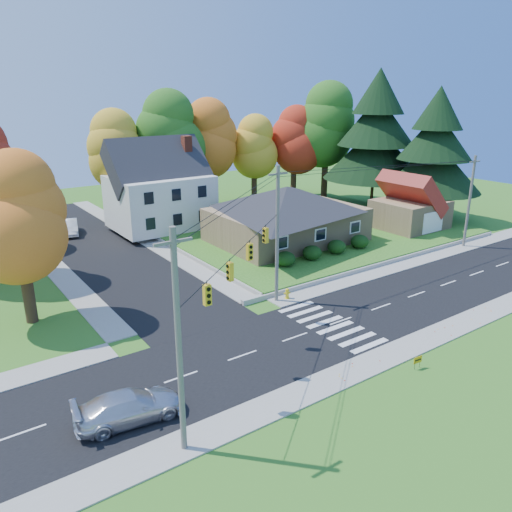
{
  "coord_description": "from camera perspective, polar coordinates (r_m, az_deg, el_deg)",
  "views": [
    {
      "loc": [
        -22.29,
        -21.62,
        14.81
      ],
      "look_at": [
        -1.36,
        8.0,
        2.73
      ],
      "focal_mm": 35.0,
      "sensor_mm": 36.0,
      "label": 1
    }
  ],
  "objects": [
    {
      "name": "ground",
      "position": [
        34.4,
        9.67,
        -7.36
      ],
      "size": [
        120.0,
        120.0,
        0.0
      ],
      "primitive_type": "plane",
      "color": "#3D7923"
    },
    {
      "name": "road_main",
      "position": [
        34.39,
        9.67,
        -7.34
      ],
      "size": [
        90.0,
        8.0,
        0.02
      ],
      "primitive_type": "cube",
      "color": "black",
      "rests_on": "ground"
    },
    {
      "name": "road_cross",
      "position": [
        51.87,
        -17.75,
        0.95
      ],
      "size": [
        8.0,
        44.0,
        0.02
      ],
      "primitive_type": "cube",
      "color": "black",
      "rests_on": "ground"
    },
    {
      "name": "sidewalk_north",
      "position": [
        37.73,
        4.34,
        -4.68
      ],
      "size": [
        90.0,
        2.0,
        0.08
      ],
      "primitive_type": "cube",
      "color": "#9C9A90",
      "rests_on": "ground"
    },
    {
      "name": "sidewalk_south",
      "position": [
        31.48,
        16.15,
        -10.35
      ],
      "size": [
        90.0,
        2.0,
        0.08
      ],
      "primitive_type": "cube",
      "color": "#9C9A90",
      "rests_on": "ground"
    },
    {
      "name": "lawn",
      "position": [
        57.21,
        4.24,
        3.63
      ],
      "size": [
        30.0,
        30.0,
        0.5
      ],
      "primitive_type": "cube",
      "color": "#3D7923",
      "rests_on": "ground"
    },
    {
      "name": "ranch_house",
      "position": [
        49.65,
        3.51,
        4.95
      ],
      "size": [
        14.6,
        10.6,
        5.4
      ],
      "color": "tan",
      "rests_on": "lawn"
    },
    {
      "name": "colonial_house",
      "position": [
        55.36,
        -10.92,
        7.45
      ],
      "size": [
        10.4,
        8.4,
        9.6
      ],
      "color": "silver",
      "rests_on": "lawn"
    },
    {
      "name": "garage",
      "position": [
        56.87,
        17.24,
        5.45
      ],
      "size": [
        7.3,
        6.3,
        4.6
      ],
      "color": "tan",
      "rests_on": "lawn"
    },
    {
      "name": "hedge_row",
      "position": [
        45.4,
        7.85,
        0.72
      ],
      "size": [
        10.7,
        1.7,
        1.27
      ],
      "color": "#163A10",
      "rests_on": "lawn"
    },
    {
      "name": "traffic_infrastructure",
      "position": [
        33.33,
        8.32,
        1.38
      ],
      "size": [
        38.1,
        10.66,
        10.0
      ],
      "color": "#666059",
      "rests_on": "ground"
    },
    {
      "name": "tree_lot_0",
      "position": [
        59.56,
        -15.43,
        11.51
      ],
      "size": [
        6.72,
        6.72,
        12.51
      ],
      "color": "#3F2A19",
      "rests_on": "lawn"
    },
    {
      "name": "tree_lot_1",
      "position": [
        60.84,
        -9.77,
        13.27
      ],
      "size": [
        7.84,
        7.84,
        14.6
      ],
      "color": "#3F2A19",
      "rests_on": "lawn"
    },
    {
      "name": "tree_lot_2",
      "position": [
        64.57,
        -5.22,
        13.15
      ],
      "size": [
        7.28,
        7.28,
        13.56
      ],
      "color": "#3F2A19",
      "rests_on": "lawn"
    },
    {
      "name": "tree_lot_3",
      "position": [
        67.08,
        -0.22,
        12.3
      ],
      "size": [
        6.16,
        6.16,
        11.47
      ],
      "color": "#3F2A19",
      "rests_on": "lawn"
    },
    {
      "name": "tree_lot_4",
      "position": [
        69.85,
        4.41,
        13.03
      ],
      "size": [
        6.72,
        6.72,
        12.51
      ],
      "color": "#3F2A19",
      "rests_on": "lawn"
    },
    {
      "name": "tree_lot_5",
      "position": [
        70.83,
        8.09,
        14.57
      ],
      "size": [
        8.4,
        8.4,
        15.64
      ],
      "color": "#3F2A19",
      "rests_on": "lawn"
    },
    {
      "name": "conifer_east_a",
      "position": [
        66.04,
        13.57,
        13.22
      ],
      "size": [
        12.8,
        12.8,
        16.96
      ],
      "color": "#3F2A19",
      "rests_on": "lawn"
    },
    {
      "name": "conifer_east_b",
      "position": [
        61.97,
        19.73,
        11.33
      ],
      "size": [
        11.2,
        11.2,
        14.84
      ],
      "color": "#3F2A19",
      "rests_on": "lawn"
    },
    {
      "name": "tree_west_0",
      "position": [
        34.88,
        -25.68,
        3.91
      ],
      "size": [
        6.16,
        6.16,
        11.47
      ],
      "color": "#3F2A19",
      "rests_on": "ground"
    },
    {
      "name": "silver_sedan",
      "position": [
        25.05,
        -14.27,
        -16.34
      ],
      "size": [
        5.29,
        2.67,
        1.47
      ],
      "primitive_type": "imported",
      "rotation": [
        0.0,
        0.0,
        1.45
      ],
      "color": "silver",
      "rests_on": "road_main"
    },
    {
      "name": "white_car",
      "position": [
        57.4,
        -20.53,
        3.11
      ],
      "size": [
        2.76,
        4.96,
        1.55
      ],
      "primitive_type": "imported",
      "rotation": [
        0.0,
        0.0,
        -0.25
      ],
      "color": "white",
      "rests_on": "road_cross"
    },
    {
      "name": "fire_hydrant",
      "position": [
        37.24,
        3.58,
        -4.35
      ],
      "size": [
        0.5,
        0.39,
        0.87
      ],
      "color": "yellow",
      "rests_on": "ground"
    },
    {
      "name": "yard_sign",
      "position": [
        29.75,
        18.0,
        -11.25
      ],
      "size": [
        0.59,
        0.09,
        0.74
      ],
      "color": "black",
      "rests_on": "ground"
    }
  ]
}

